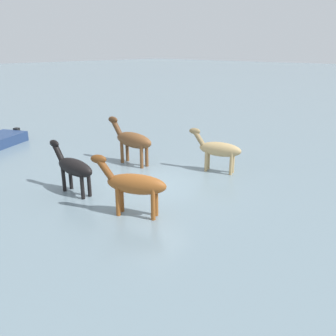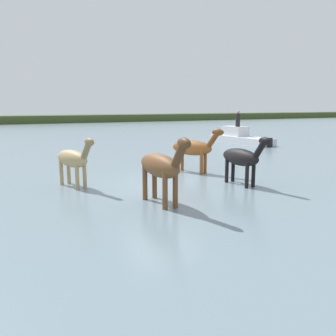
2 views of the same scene
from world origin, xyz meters
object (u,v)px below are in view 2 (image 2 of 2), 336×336
Objects in this scene: horse_mid_herd at (242,158)px; boat_dinghy_port at (240,139)px; horse_rear_stallion at (161,166)px; horse_lead at (193,148)px; horse_dun_straggler at (73,159)px; person_spotter_bow at (238,119)px.

horse_mid_herd reaches higher than boat_dinghy_port.
horse_mid_herd is at bearing 101.40° from horse_rear_stallion.
horse_mid_herd is at bearing -22.53° from horse_lead.
horse_mid_herd is 0.39× the size of boat_dinghy_port.
horse_mid_herd is (0.30, -2.83, -0.05)m from horse_lead.
horse_dun_straggler is (-5.34, 2.33, -0.01)m from horse_mid_herd.
horse_mid_herd is at bearing 47.88° from horse_dun_straggler.
horse_rear_stallion reaches higher than horse_dun_straggler.
horse_lead reaches higher than horse_dun_straggler.
horse_rear_stallion is at bearing -133.95° from person_spotter_bow.
horse_mid_herd is 14.57m from boat_dinghy_port.
person_spotter_bow is (-0.16, 0.07, 1.44)m from boat_dinghy_port.
horse_rear_stallion is 3.76m from horse_dun_straggler.
horse_lead is 1.00× the size of horse_mid_herd.
person_spotter_bow is (12.21, 12.66, 0.67)m from horse_rear_stallion.
horse_lead is at bearing 129.98° from boat_dinghy_port.
horse_rear_stallion is 1.12× the size of horse_mid_herd.
horse_mid_herd is (3.58, 0.99, -0.12)m from horse_rear_stallion.
person_spotter_bow is at bearing 139.97° from horse_mid_herd.
boat_dinghy_port is at bearing -22.49° from person_spotter_bow.
horse_dun_straggler is 16.82m from person_spotter_bow.
horse_mid_herd is 14.53m from person_spotter_bow.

